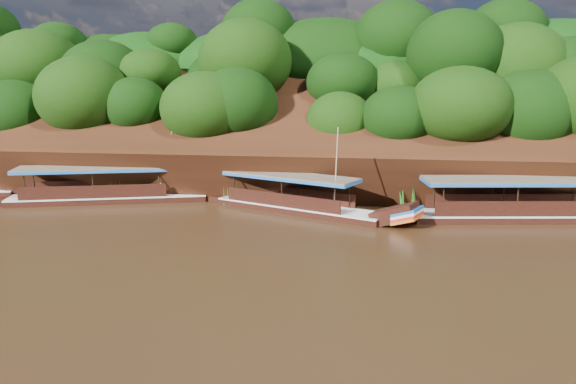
# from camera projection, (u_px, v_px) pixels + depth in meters

# --- Properties ---
(ground) EXTENTS (160.00, 160.00, 0.00)m
(ground) POSITION_uv_depth(u_px,v_px,m) (282.00, 242.00, 31.42)
(ground) COLOR black
(ground) RESTS_ON ground
(riverbank) EXTENTS (120.00, 30.06, 19.40)m
(riverbank) POSITION_uv_depth(u_px,v_px,m) (319.00, 156.00, 53.10)
(riverbank) COLOR black
(riverbank) RESTS_ON ground
(boat_0) EXTENTS (17.03, 4.76, 6.65)m
(boat_0) POSITION_uv_depth(u_px,v_px,m) (536.00, 211.00, 36.29)
(boat_0) COLOR black
(boat_0) RESTS_ON ground
(boat_1) EXTENTS (14.27, 7.87, 6.52)m
(boat_1) POSITION_uv_depth(u_px,v_px,m) (309.00, 205.00, 38.15)
(boat_1) COLOR black
(boat_1) RESTS_ON ground
(boat_2) EXTENTS (16.85, 6.92, 6.44)m
(boat_2) POSITION_uv_depth(u_px,v_px,m) (121.00, 193.00, 41.91)
(boat_2) COLOR black
(boat_2) RESTS_ON ground
(reeds) EXTENTS (50.94, 2.32, 1.92)m
(reeds) POSITION_uv_depth(u_px,v_px,m) (262.00, 192.00, 40.84)
(reeds) COLOR #26701C
(reeds) RESTS_ON ground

